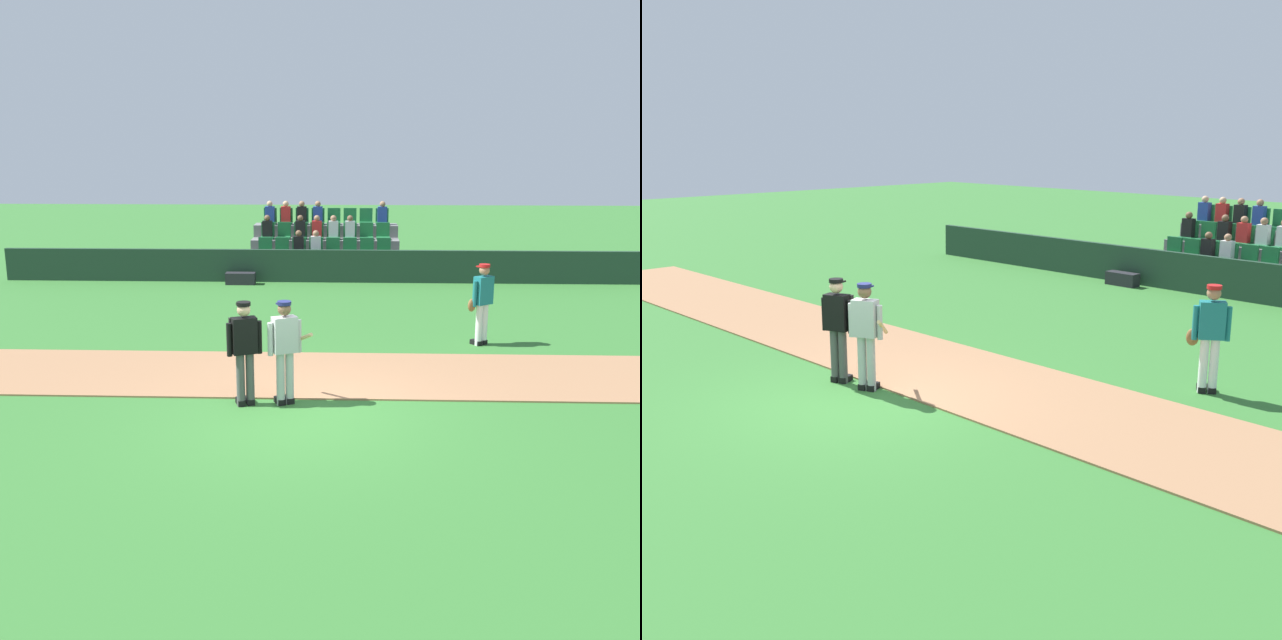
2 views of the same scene
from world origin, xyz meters
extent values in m
plane|color=#33702D|center=(0.00, 0.00, 0.00)|extent=(80.00, 80.00, 0.00)
cube|color=#9E704C|center=(0.00, 2.06, 0.01)|extent=(28.00, 2.77, 0.03)
cube|color=#1E3828|center=(0.00, 11.39, 0.51)|extent=(20.00, 0.16, 1.01)
cube|color=slate|center=(0.00, 13.27, 0.15)|extent=(5.00, 2.95, 0.30)
cube|color=slate|center=(0.00, 12.42, 0.50)|extent=(4.90, 0.85, 0.40)
cube|color=#1E6B38|center=(-1.93, 12.32, 0.75)|extent=(0.44, 0.40, 0.08)
cube|color=#1E6B38|center=(-1.93, 12.54, 1.00)|extent=(0.44, 0.08, 0.50)
cube|color=#1E6B38|center=(-1.38, 12.32, 0.75)|extent=(0.44, 0.40, 0.08)
cube|color=#1E6B38|center=(-1.38, 12.54, 1.00)|extent=(0.44, 0.08, 0.50)
cube|color=#1E6B38|center=(-0.83, 12.32, 0.75)|extent=(0.44, 0.40, 0.08)
cube|color=#1E6B38|center=(-0.83, 12.54, 1.00)|extent=(0.44, 0.08, 0.50)
cube|color=black|center=(-0.83, 12.37, 1.05)|extent=(0.32, 0.22, 0.52)
sphere|color=brown|center=(-0.83, 12.37, 1.40)|extent=(0.20, 0.20, 0.20)
cube|color=#1E6B38|center=(-0.27, 12.32, 0.75)|extent=(0.44, 0.40, 0.08)
cube|color=#1E6B38|center=(-0.27, 12.54, 1.00)|extent=(0.44, 0.08, 0.50)
cube|color=silver|center=(-0.27, 12.37, 1.05)|extent=(0.32, 0.22, 0.52)
sphere|color=#9E7051|center=(-0.27, 12.37, 1.40)|extent=(0.20, 0.20, 0.20)
cube|color=#1E6B38|center=(0.27, 12.32, 0.75)|extent=(0.44, 0.40, 0.08)
cube|color=#1E6B38|center=(0.27, 12.54, 1.00)|extent=(0.44, 0.08, 0.50)
cube|color=#1E6B38|center=(0.83, 12.32, 0.75)|extent=(0.44, 0.40, 0.08)
cube|color=#1E6B38|center=(0.83, 12.54, 1.00)|extent=(0.44, 0.08, 0.50)
cube|color=slate|center=(0.00, 13.27, 0.90)|extent=(4.90, 0.85, 0.40)
cube|color=#1E6B38|center=(-1.93, 13.17, 1.15)|extent=(0.44, 0.40, 0.08)
cube|color=#1E6B38|center=(-1.93, 13.39, 1.40)|extent=(0.44, 0.08, 0.50)
cube|color=black|center=(-1.93, 13.22, 1.45)|extent=(0.32, 0.22, 0.52)
sphere|color=brown|center=(-1.93, 13.22, 1.80)|extent=(0.20, 0.20, 0.20)
cube|color=#1E6B38|center=(-1.38, 13.17, 1.15)|extent=(0.44, 0.40, 0.08)
cube|color=#1E6B38|center=(-1.38, 13.39, 1.40)|extent=(0.44, 0.08, 0.50)
cube|color=#1E6B38|center=(-0.83, 13.17, 1.15)|extent=(0.44, 0.40, 0.08)
cube|color=#1E6B38|center=(-0.83, 13.39, 1.40)|extent=(0.44, 0.08, 0.50)
cube|color=black|center=(-0.83, 13.22, 1.45)|extent=(0.32, 0.22, 0.52)
sphere|color=brown|center=(-0.83, 13.22, 1.80)|extent=(0.20, 0.20, 0.20)
cube|color=#1E6B38|center=(-0.27, 13.17, 1.15)|extent=(0.44, 0.40, 0.08)
cube|color=#1E6B38|center=(-0.27, 13.39, 1.40)|extent=(0.44, 0.08, 0.50)
cube|color=red|center=(-0.27, 13.22, 1.45)|extent=(0.32, 0.22, 0.52)
sphere|color=#9E7051|center=(-0.27, 13.22, 1.80)|extent=(0.20, 0.20, 0.20)
cube|color=#1E6B38|center=(0.27, 13.17, 1.15)|extent=(0.44, 0.40, 0.08)
cube|color=#1E6B38|center=(0.27, 13.39, 1.40)|extent=(0.44, 0.08, 0.50)
cube|color=silver|center=(0.27, 13.22, 1.45)|extent=(0.32, 0.22, 0.52)
sphere|color=#9E7051|center=(0.27, 13.22, 1.80)|extent=(0.20, 0.20, 0.20)
cube|color=#1E6B38|center=(0.83, 13.17, 1.15)|extent=(0.44, 0.40, 0.08)
cube|color=slate|center=(0.00, 14.12, 1.30)|extent=(4.90, 0.85, 0.40)
cube|color=#1E6B38|center=(-1.93, 14.02, 1.55)|extent=(0.44, 0.40, 0.08)
cube|color=#1E6B38|center=(-1.93, 14.24, 1.80)|extent=(0.44, 0.08, 0.50)
cube|color=#263F99|center=(-1.93, 14.07, 1.85)|extent=(0.32, 0.22, 0.52)
sphere|color=tan|center=(-1.93, 14.07, 2.20)|extent=(0.20, 0.20, 0.20)
cube|color=#1E6B38|center=(-1.38, 14.02, 1.55)|extent=(0.44, 0.40, 0.08)
cube|color=#1E6B38|center=(-1.38, 14.24, 1.80)|extent=(0.44, 0.08, 0.50)
cube|color=red|center=(-1.38, 14.07, 1.85)|extent=(0.32, 0.22, 0.52)
sphere|color=tan|center=(-1.38, 14.07, 2.20)|extent=(0.20, 0.20, 0.20)
cube|color=#1E6B38|center=(-0.83, 14.02, 1.55)|extent=(0.44, 0.40, 0.08)
cube|color=#1E6B38|center=(-0.83, 14.24, 1.80)|extent=(0.44, 0.08, 0.50)
cube|color=black|center=(-0.83, 14.07, 1.85)|extent=(0.32, 0.22, 0.52)
sphere|color=#9E7051|center=(-0.83, 14.07, 2.20)|extent=(0.20, 0.20, 0.20)
cube|color=#1E6B38|center=(-0.27, 14.02, 1.55)|extent=(0.44, 0.40, 0.08)
cube|color=#1E6B38|center=(-0.27, 14.24, 1.80)|extent=(0.44, 0.08, 0.50)
cube|color=#263F99|center=(-0.27, 14.07, 1.85)|extent=(0.32, 0.22, 0.52)
sphere|color=#9E7051|center=(-0.27, 14.07, 2.20)|extent=(0.20, 0.20, 0.20)
cube|color=#1E6B38|center=(0.27, 14.02, 1.55)|extent=(0.44, 0.40, 0.08)
cube|color=#1E6B38|center=(0.27, 14.24, 1.80)|extent=(0.44, 0.08, 0.50)
cylinder|color=#B2B2B2|center=(-0.34, 0.43, 0.45)|extent=(0.14, 0.14, 0.90)
cylinder|color=#B2B2B2|center=(-0.20, 0.50, 0.45)|extent=(0.14, 0.14, 0.90)
cube|color=black|center=(-0.37, 0.49, 0.05)|extent=(0.22, 0.29, 0.10)
cube|color=black|center=(-0.22, 0.56, 0.05)|extent=(0.22, 0.29, 0.10)
cube|color=#B2B2B2|center=(-0.27, 0.47, 1.20)|extent=(0.46, 0.37, 0.60)
cylinder|color=#B2B2B2|center=(-0.49, 0.36, 1.15)|extent=(0.09, 0.09, 0.55)
cylinder|color=#B2B2B2|center=(-0.04, 0.58, 1.15)|extent=(0.09, 0.09, 0.55)
sphere|color=brown|center=(-0.27, 0.47, 1.63)|extent=(0.22, 0.22, 0.22)
cylinder|color=#191E4C|center=(-0.27, 0.47, 1.73)|extent=(0.23, 0.23, 0.06)
cube|color=#191E4C|center=(-0.31, 0.56, 1.70)|extent=(0.21, 0.19, 0.02)
cylinder|color=tan|center=(-0.09, 0.67, 1.05)|extent=(0.59, 0.62, 0.41)
cylinder|color=#4C4C4C|center=(-0.99, 0.36, 0.45)|extent=(0.14, 0.14, 0.90)
cylinder|color=#4C4C4C|center=(-0.85, 0.42, 0.45)|extent=(0.14, 0.14, 0.90)
cube|color=black|center=(-1.02, 0.42, 0.05)|extent=(0.21, 0.29, 0.10)
cube|color=black|center=(-0.87, 0.48, 0.05)|extent=(0.21, 0.29, 0.10)
cube|color=black|center=(-0.92, 0.39, 1.20)|extent=(0.45, 0.35, 0.60)
cylinder|color=black|center=(-1.15, 0.30, 1.15)|extent=(0.09, 0.09, 0.55)
cylinder|color=black|center=(-0.69, 0.48, 1.15)|extent=(0.09, 0.09, 0.55)
sphere|color=tan|center=(-0.92, 0.39, 1.63)|extent=(0.22, 0.22, 0.22)
cylinder|color=black|center=(-0.92, 0.39, 1.73)|extent=(0.23, 0.23, 0.06)
cube|color=black|center=(-0.96, 0.48, 1.70)|extent=(0.21, 0.18, 0.02)
cube|color=black|center=(-0.97, 0.51, 1.20)|extent=(0.44, 0.24, 0.56)
cylinder|color=white|center=(3.57, 4.24, 0.45)|extent=(0.14, 0.14, 0.90)
cylinder|color=white|center=(3.70, 4.33, 0.45)|extent=(0.14, 0.14, 0.90)
cube|color=black|center=(3.54, 4.29, 0.05)|extent=(0.25, 0.28, 0.10)
cube|color=black|center=(3.67, 4.38, 0.05)|extent=(0.25, 0.28, 0.10)
cube|color=#197075|center=(3.64, 4.28, 1.20)|extent=(0.45, 0.41, 0.60)
cylinder|color=#197075|center=(3.44, 4.14, 1.15)|extent=(0.09, 0.09, 0.55)
cylinder|color=#197075|center=(3.84, 4.43, 1.15)|extent=(0.09, 0.09, 0.55)
sphere|color=#9E7051|center=(3.64, 4.28, 1.63)|extent=(0.22, 0.22, 0.22)
cylinder|color=#B21919|center=(3.64, 4.28, 1.73)|extent=(0.23, 0.23, 0.06)
cube|color=#B21919|center=(3.58, 4.36, 1.70)|extent=(0.22, 0.20, 0.02)
ellipsoid|color=brown|center=(3.39, 4.17, 0.90)|extent=(0.23, 0.21, 0.28)
cube|color=#232328|center=(-2.53, 10.94, 0.18)|extent=(0.90, 0.36, 0.36)
camera|label=1|loc=(0.75, -11.04, 4.27)|focal=41.06mm
camera|label=2|loc=(9.37, -6.79, 4.05)|focal=43.59mm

